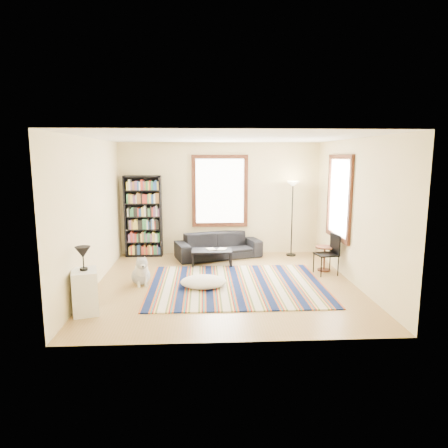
{
  "coord_description": "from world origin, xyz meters",
  "views": [
    {
      "loc": [
        -0.42,
        -7.5,
        2.47
      ],
      "look_at": [
        0.0,
        0.5,
        1.1
      ],
      "focal_mm": 32.0,
      "sensor_mm": 36.0,
      "label": 1
    }
  ],
  "objects_px": {
    "sofa": "(218,246)",
    "side_table": "(324,259)",
    "coffee_table": "(212,258)",
    "folding_chair": "(326,254)",
    "white_cabinet": "(85,292)",
    "dog": "(141,270)",
    "bookshelf": "(143,216)",
    "floor_cushion": "(204,282)",
    "floor_lamp": "(292,219)"
  },
  "relations": [
    {
      "from": "side_table",
      "to": "dog",
      "type": "distance_m",
      "value": 3.91
    },
    {
      "from": "coffee_table",
      "to": "white_cabinet",
      "type": "distance_m",
      "value": 3.4
    },
    {
      "from": "sofa",
      "to": "floor_cushion",
      "type": "height_order",
      "value": "sofa"
    },
    {
      "from": "floor_lamp",
      "to": "dog",
      "type": "height_order",
      "value": "floor_lamp"
    },
    {
      "from": "coffee_table",
      "to": "sofa",
      "type": "bearing_deg",
      "value": 75.93
    },
    {
      "from": "folding_chair",
      "to": "dog",
      "type": "bearing_deg",
      "value": 177.43
    },
    {
      "from": "sofa",
      "to": "folding_chair",
      "type": "bearing_deg",
      "value": -51.37
    },
    {
      "from": "coffee_table",
      "to": "folding_chair",
      "type": "height_order",
      "value": "folding_chair"
    },
    {
      "from": "side_table",
      "to": "folding_chair",
      "type": "distance_m",
      "value": 0.32
    },
    {
      "from": "sofa",
      "to": "floor_lamp",
      "type": "relative_size",
      "value": 1.1
    },
    {
      "from": "floor_lamp",
      "to": "side_table",
      "type": "height_order",
      "value": "floor_lamp"
    },
    {
      "from": "sofa",
      "to": "white_cabinet",
      "type": "xyz_separation_m",
      "value": [
        -2.24,
        -3.4,
        0.05
      ]
    },
    {
      "from": "white_cabinet",
      "to": "floor_cushion",
      "type": "bearing_deg",
      "value": 15.35
    },
    {
      "from": "sofa",
      "to": "side_table",
      "type": "distance_m",
      "value": 2.59
    },
    {
      "from": "side_table",
      "to": "folding_chair",
      "type": "bearing_deg",
      "value": -100.56
    },
    {
      "from": "coffee_table",
      "to": "dog",
      "type": "relative_size",
      "value": 1.57
    },
    {
      "from": "side_table",
      "to": "folding_chair",
      "type": "relative_size",
      "value": 0.63
    },
    {
      "from": "sofa",
      "to": "folding_chair",
      "type": "distance_m",
      "value": 2.69
    },
    {
      "from": "white_cabinet",
      "to": "dog",
      "type": "relative_size",
      "value": 1.22
    },
    {
      "from": "side_table",
      "to": "coffee_table",
      "type": "bearing_deg",
      "value": 167.09
    },
    {
      "from": "sofa",
      "to": "side_table",
      "type": "height_order",
      "value": "sofa"
    },
    {
      "from": "floor_cushion",
      "to": "white_cabinet",
      "type": "relative_size",
      "value": 1.26
    },
    {
      "from": "coffee_table",
      "to": "floor_lamp",
      "type": "relative_size",
      "value": 0.48
    },
    {
      "from": "side_table",
      "to": "dog",
      "type": "height_order",
      "value": "dog"
    },
    {
      "from": "side_table",
      "to": "white_cabinet",
      "type": "distance_m",
      "value": 4.98
    },
    {
      "from": "bookshelf",
      "to": "sofa",
      "type": "bearing_deg",
      "value": -8.35
    },
    {
      "from": "side_table",
      "to": "floor_cushion",
      "type": "bearing_deg",
      "value": -159.27
    },
    {
      "from": "floor_lamp",
      "to": "folding_chair",
      "type": "relative_size",
      "value": 2.16
    },
    {
      "from": "floor_cushion",
      "to": "side_table",
      "type": "bearing_deg",
      "value": 20.73
    },
    {
      "from": "dog",
      "to": "bookshelf",
      "type": "bearing_deg",
      "value": 79.68
    },
    {
      "from": "bookshelf",
      "to": "coffee_table",
      "type": "xyz_separation_m",
      "value": [
        1.66,
        -0.98,
        -0.82
      ]
    },
    {
      "from": "floor_cushion",
      "to": "folding_chair",
      "type": "height_order",
      "value": "folding_chair"
    },
    {
      "from": "sofa",
      "to": "dog",
      "type": "bearing_deg",
      "value": -144.9
    },
    {
      "from": "white_cabinet",
      "to": "dog",
      "type": "height_order",
      "value": "white_cabinet"
    },
    {
      "from": "bookshelf",
      "to": "folding_chair",
      "type": "bearing_deg",
      "value": -24.0
    },
    {
      "from": "bookshelf",
      "to": "side_table",
      "type": "relative_size",
      "value": 3.7
    },
    {
      "from": "coffee_table",
      "to": "folding_chair",
      "type": "bearing_deg",
      "value": -19.1
    },
    {
      "from": "floor_cushion",
      "to": "white_cabinet",
      "type": "xyz_separation_m",
      "value": [
        -1.87,
        -1.14,
        0.24
      ]
    },
    {
      "from": "coffee_table",
      "to": "floor_lamp",
      "type": "distance_m",
      "value": 2.29
    },
    {
      "from": "floor_cushion",
      "to": "folding_chair",
      "type": "bearing_deg",
      "value": 15.73
    },
    {
      "from": "bookshelf",
      "to": "white_cabinet",
      "type": "xyz_separation_m",
      "value": [
        -0.4,
        -3.67,
        -0.65
      ]
    },
    {
      "from": "folding_chair",
      "to": "floor_cushion",
      "type": "bearing_deg",
      "value": -173.98
    },
    {
      "from": "coffee_table",
      "to": "folding_chair",
      "type": "distance_m",
      "value": 2.54
    },
    {
      "from": "floor_cushion",
      "to": "dog",
      "type": "distance_m",
      "value": 1.25
    },
    {
      "from": "floor_lamp",
      "to": "side_table",
      "type": "xyz_separation_m",
      "value": [
        0.43,
        -1.36,
        -0.66
      ]
    },
    {
      "from": "floor_cushion",
      "to": "dog",
      "type": "bearing_deg",
      "value": 168.35
    },
    {
      "from": "folding_chair",
      "to": "white_cabinet",
      "type": "xyz_separation_m",
      "value": [
        -4.45,
        -1.87,
        -0.08
      ]
    },
    {
      "from": "bookshelf",
      "to": "coffee_table",
      "type": "relative_size",
      "value": 2.22
    },
    {
      "from": "coffee_table",
      "to": "folding_chair",
      "type": "relative_size",
      "value": 1.05
    },
    {
      "from": "sofa",
      "to": "white_cabinet",
      "type": "distance_m",
      "value": 4.07
    }
  ]
}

